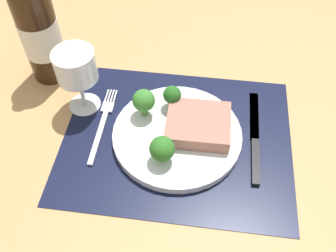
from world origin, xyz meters
TOP-DOWN VIEW (x-y plane):
  - ground_plane at (0.00, 0.00)cm, footprint 140.00×110.00cm
  - placemat at (0.00, 0.00)cm, footprint 43.88×35.37cm
  - plate at (0.00, 0.00)cm, footprint 24.77×24.77cm
  - steak at (3.83, 1.28)cm, footprint 12.08×10.54cm
  - broccoli_back_left at (-1.96, -6.43)cm, footprint 4.55×4.55cm
  - broccoli_near_fork at (-6.95, 3.85)cm, footprint 4.38×4.38cm
  - broccoli_center at (-1.80, 6.55)cm, footprint 3.57×3.57cm
  - fork at (-15.10, 1.42)cm, footprint 2.40×19.20cm
  - knife at (14.97, 0.53)cm, footprint 1.80×23.00cm
  - wine_bottle at (-29.92, 14.81)cm, footprint 8.10×8.10cm
  - wine_glass at (-20.10, 6.30)cm, footprint 7.99×7.99cm

SIDE VIEW (x-z plane):
  - ground_plane at x=0.00cm, z-range -3.00..0.00cm
  - placemat at x=0.00cm, z-range 0.00..0.30cm
  - fork at x=-15.10cm, z-range 0.30..0.80cm
  - knife at x=14.97cm, z-range 0.20..1.00cm
  - plate at x=0.00cm, z-range 0.30..1.90cm
  - steak at x=3.83cm, z-range 1.90..4.86cm
  - broccoli_center at x=-1.80cm, z-range 2.41..7.57cm
  - broccoli_back_left at x=-1.96cm, z-range 2.33..7.88cm
  - broccoli_near_fork at x=-6.95cm, z-range 2.64..8.73cm
  - wine_glass at x=-20.10cm, z-range 3.12..16.98cm
  - wine_bottle at x=-29.92cm, z-range -4.61..28.09cm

